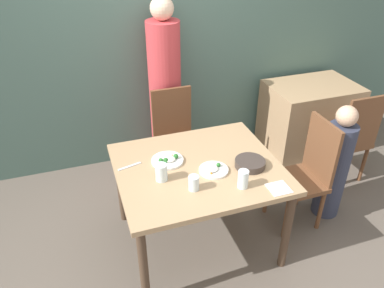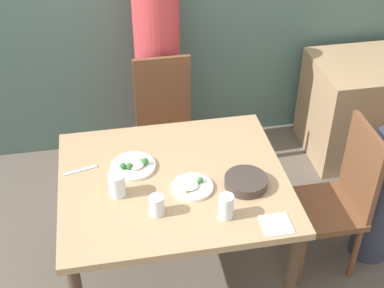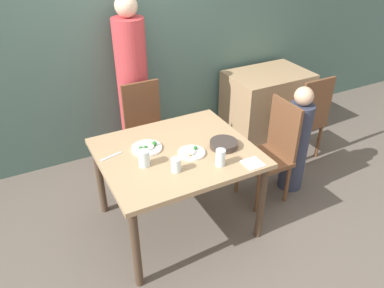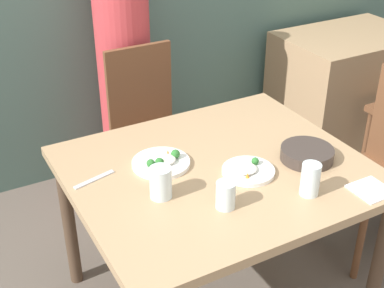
% 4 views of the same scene
% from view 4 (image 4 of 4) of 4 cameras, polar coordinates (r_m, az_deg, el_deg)
% --- Properties ---
extents(dining_table, '(1.18, 1.02, 0.75)m').
position_cam_4_polar(dining_table, '(2.23, 2.74, -4.36)').
color(dining_table, tan).
rests_on(dining_table, ground_plane).
extents(chair_adult_spot, '(0.40, 0.40, 0.95)m').
position_cam_4_polar(chair_adult_spot, '(2.99, -4.57, 1.55)').
color(chair_adult_spot, brown).
rests_on(chair_adult_spot, ground_plane).
extents(chair_child_spot, '(0.40, 0.40, 0.95)m').
position_cam_4_polar(chair_child_spot, '(2.83, 19.52, -2.09)').
color(chair_child_spot, brown).
rests_on(chair_child_spot, ground_plane).
extents(person_adult, '(0.31, 0.31, 1.72)m').
position_cam_4_polar(person_adult, '(3.13, -7.28, 8.93)').
color(person_adult, '#C63D42').
rests_on(person_adult, ground_plane).
extents(bowl_curry, '(0.22, 0.22, 0.05)m').
position_cam_4_polar(bowl_curry, '(2.27, 12.17, -1.00)').
color(bowl_curry, '#3D332D').
rests_on(bowl_curry, dining_table).
extents(plate_rice_adult, '(0.24, 0.24, 0.06)m').
position_cam_4_polar(plate_rice_adult, '(2.19, -3.24, -1.94)').
color(plate_rice_adult, white).
rests_on(plate_rice_adult, dining_table).
extents(plate_rice_child, '(0.21, 0.21, 0.05)m').
position_cam_4_polar(plate_rice_child, '(2.14, 5.99, -2.82)').
color(plate_rice_child, white).
rests_on(plate_rice_child, dining_table).
extents(glass_water_tall, '(0.07, 0.07, 0.13)m').
position_cam_4_polar(glass_water_tall, '(2.03, 12.51, -3.71)').
color(glass_water_tall, silver).
rests_on(glass_water_tall, dining_table).
extents(glass_water_short, '(0.07, 0.07, 0.10)m').
position_cam_4_polar(glass_water_short, '(1.93, 3.61, -5.46)').
color(glass_water_short, silver).
rests_on(glass_water_short, dining_table).
extents(glass_water_center, '(0.08, 0.08, 0.12)m').
position_cam_4_polar(glass_water_center, '(1.98, -3.36, -4.13)').
color(glass_water_center, silver).
rests_on(glass_water_center, dining_table).
extents(napkin_folded, '(0.14, 0.14, 0.01)m').
position_cam_4_polar(napkin_folded, '(2.15, 18.55, -4.66)').
color(napkin_folded, white).
rests_on(napkin_folded, dining_table).
extents(fork_steel, '(0.18, 0.06, 0.01)m').
position_cam_4_polar(fork_steel, '(2.13, -10.39, -3.74)').
color(fork_steel, silver).
rests_on(fork_steel, dining_table).
extents(background_table, '(0.94, 0.65, 0.76)m').
position_cam_4_polar(background_table, '(3.98, 15.90, 6.01)').
color(background_table, tan).
rests_on(background_table, ground_plane).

